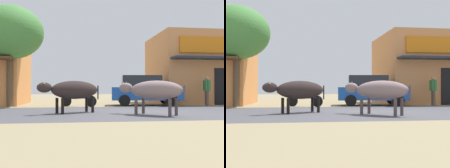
# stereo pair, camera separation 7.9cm
# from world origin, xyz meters

# --- Properties ---
(ground) EXTENTS (80.00, 80.00, 0.00)m
(ground) POSITION_xyz_m (0.00, 0.00, 0.00)
(ground) COLOR #948561
(asphalt_road) EXTENTS (72.00, 6.45, 0.00)m
(asphalt_road) POSITION_xyz_m (0.00, 0.00, 0.00)
(asphalt_road) COLOR #4C4B52
(asphalt_road) RESTS_ON ground
(storefront_right_club) EXTENTS (6.45, 6.02, 4.38)m
(storefront_right_club) POSITION_xyz_m (5.87, 6.83, 2.20)
(storefront_right_club) COLOR tan
(storefront_right_club) RESTS_ON ground
(roadside_tree) EXTENTS (3.42, 3.42, 5.19)m
(roadside_tree) POSITION_xyz_m (-5.86, 4.21, 3.80)
(roadside_tree) COLOR brown
(roadside_tree) RESTS_ON ground
(parked_hatchback_car) EXTENTS (4.03, 2.40, 1.64)m
(parked_hatchback_car) POSITION_xyz_m (1.30, 4.39, 0.84)
(parked_hatchback_car) COLOR #194A9E
(parked_hatchback_car) RESTS_ON ground
(parked_motorcycle) EXTENTS (1.80, 0.94, 1.04)m
(parked_motorcycle) POSITION_xyz_m (-2.33, 3.68, 0.46)
(parked_motorcycle) COLOR black
(parked_motorcycle) RESTS_ON ground
(cow_near_brown) EXTENTS (2.41, 1.61, 1.21)m
(cow_near_brown) POSITION_xyz_m (-2.64, -0.21, 0.86)
(cow_near_brown) COLOR #2B211F
(cow_near_brown) RESTS_ON ground
(cow_far_dark) EXTENTS (2.15, 2.09, 1.19)m
(cow_far_dark) POSITION_xyz_m (0.13, -1.41, 0.86)
(cow_far_dark) COLOR gray
(cow_far_dark) RESTS_ON ground
(pedestrian_by_shop) EXTENTS (0.29, 0.61, 1.60)m
(pedestrian_by_shop) POSITION_xyz_m (4.58, 3.63, 0.94)
(pedestrian_by_shop) COLOR brown
(pedestrian_by_shop) RESTS_ON ground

